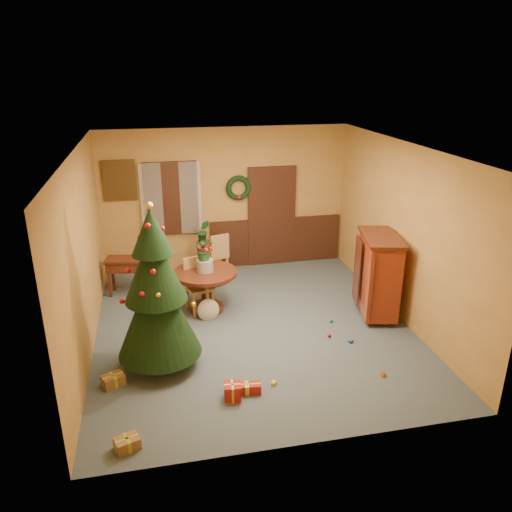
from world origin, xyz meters
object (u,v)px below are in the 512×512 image
object	(u,v)px
christmas_tree	(156,292)
writing_desk	(128,267)
dining_table	(206,283)
chair_near	(198,283)
sideboard	(378,273)

from	to	relation	value
christmas_tree	writing_desk	xyz separation A→B (m)	(-0.49, 2.54, -0.61)
dining_table	writing_desk	bearing A→B (deg)	143.08
chair_near	writing_desk	size ratio (longest dim) A/B	1.11
christmas_tree	writing_desk	size ratio (longest dim) A/B	2.81
christmas_tree	writing_desk	distance (m)	2.65
dining_table	christmas_tree	distance (m)	1.86
dining_table	writing_desk	size ratio (longest dim) A/B	1.26
dining_table	christmas_tree	xyz separation A→B (m)	(-0.83, -1.55, 0.62)
dining_table	christmas_tree	world-z (taller)	christmas_tree
christmas_tree	sideboard	distance (m)	3.76
chair_near	christmas_tree	distance (m)	1.89
dining_table	chair_near	size ratio (longest dim) A/B	1.14
christmas_tree	chair_near	bearing A→B (deg)	66.72
chair_near	christmas_tree	size ratio (longest dim) A/B	0.39
dining_table	writing_desk	world-z (taller)	dining_table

